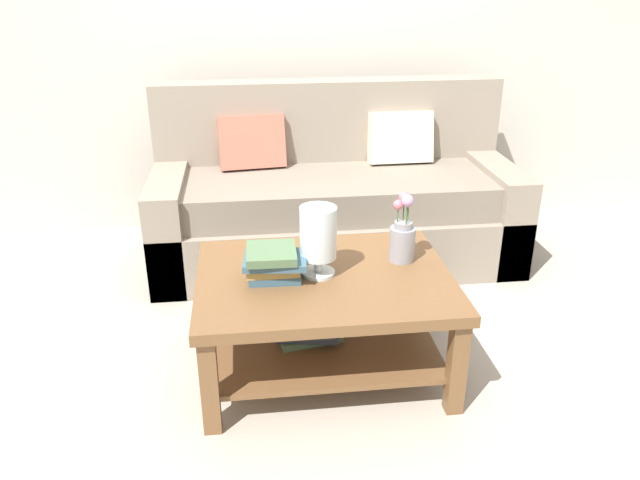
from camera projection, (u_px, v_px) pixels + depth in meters
ground_plane at (334, 336)px, 3.13m from camera, size 10.00×10.00×0.00m
back_wall at (300, 25)px, 4.07m from camera, size 6.40×0.12×2.70m
couch at (334, 201)px, 3.87m from camera, size 2.19×0.90×1.06m
coffee_table at (323, 302)px, 2.75m from camera, size 1.10×0.85×0.48m
book_stack_main at (273, 263)px, 2.63m from camera, size 0.28×0.23×0.14m
glass_hurricane_vase at (318, 235)px, 2.63m from camera, size 0.16×0.16×0.31m
flower_pitcher at (403, 235)px, 2.78m from camera, size 0.12×0.12×0.33m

